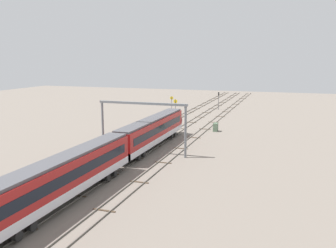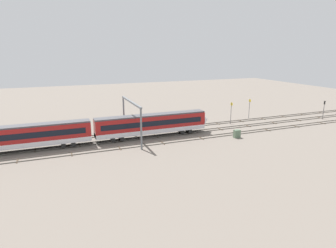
% 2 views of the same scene
% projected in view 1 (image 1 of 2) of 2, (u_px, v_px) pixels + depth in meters
% --- Properties ---
extents(ground_plane, '(207.90, 207.90, 0.00)m').
position_uv_depth(ground_plane, '(162.00, 141.00, 65.65)').
color(ground_plane, slate).
extents(track_near_foreground, '(191.90, 2.40, 0.16)m').
position_uv_depth(track_near_foreground, '(188.00, 142.00, 64.12)').
color(track_near_foreground, '#59544C').
rests_on(track_near_foreground, ground).
extents(track_with_train, '(191.90, 2.40, 0.16)m').
position_uv_depth(track_with_train, '(162.00, 140.00, 65.63)').
color(track_with_train, '#59544C').
rests_on(track_with_train, ground).
extents(track_middle, '(191.90, 2.40, 0.16)m').
position_uv_depth(track_middle, '(138.00, 139.00, 67.14)').
color(track_middle, '#59544C').
rests_on(track_middle, ground).
extents(overhead_gantry, '(0.40, 14.39, 8.10)m').
position_uv_depth(overhead_gantry, '(142.00, 116.00, 55.83)').
color(overhead_gantry, slate).
rests_on(overhead_gantry, ground).
extents(speed_sign_near_foreground, '(0.14, 0.86, 5.59)m').
position_uv_depth(speed_sign_near_foreground, '(175.00, 108.00, 81.71)').
color(speed_sign_near_foreground, '#4C4C51').
rests_on(speed_sign_near_foreground, ground).
extents(speed_sign_mid_trackside, '(0.14, 0.83, 5.33)m').
position_uv_depth(speed_sign_mid_trackside, '(172.00, 104.00, 90.62)').
color(speed_sign_mid_trackside, '#4C4C51').
rests_on(speed_sign_mid_trackside, ground).
extents(signal_light_trackside_departure, '(0.31, 0.32, 5.03)m').
position_uv_depth(signal_light_trackside_departure, '(219.00, 98.00, 104.60)').
color(signal_light_trackside_departure, '#4C4C51').
rests_on(signal_light_trackside_departure, ground).
extents(relay_cabinet, '(1.36, 0.85, 1.71)m').
position_uv_depth(relay_cabinet, '(216.00, 127.00, 74.05)').
color(relay_cabinet, '#597259').
rests_on(relay_cabinet, ground).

